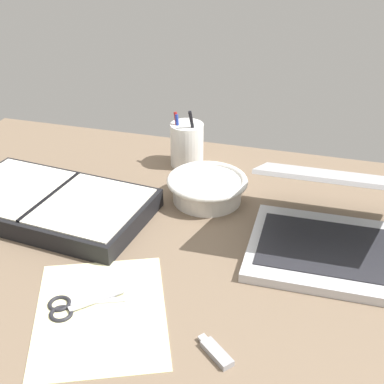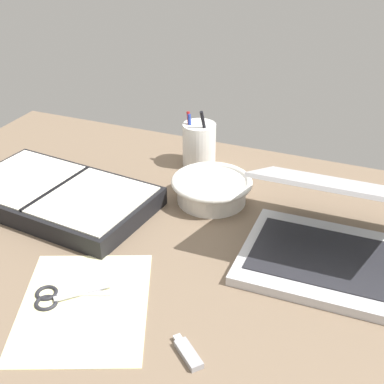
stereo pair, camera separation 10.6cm
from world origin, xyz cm
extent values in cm
cube|color=#75604C|center=(0.00, 0.00, 1.00)|extent=(140.00, 100.00, 2.00)
cube|color=silver|center=(28.44, 6.56, 2.90)|extent=(31.40, 24.78, 1.80)
cube|color=#232328|center=(28.44, 6.56, 3.92)|extent=(27.57, 17.91, 0.24)
cube|color=silver|center=(28.33, 13.98, 15.01)|extent=(31.37, 23.16, 10.24)
cube|color=silver|center=(28.34, 13.54, 14.82)|extent=(28.85, 20.70, 8.85)
cylinder|color=silver|center=(0.60, 20.22, 4.40)|extent=(15.06, 15.06, 4.81)
torus|color=silver|center=(0.60, 20.22, 6.81)|extent=(17.72, 17.72, 1.42)
cylinder|color=white|center=(-8.64, 35.85, 7.35)|extent=(8.11, 8.11, 10.70)
cylinder|color=black|center=(-6.55, 35.08, 10.13)|extent=(2.08, 4.27, 14.04)
cylinder|color=#233899|center=(-10.25, 34.31, 9.17)|extent=(2.27, 2.33, 12.36)
cylinder|color=#B21E1E|center=(-10.21, 34.27, 9.45)|extent=(3.25, 3.23, 12.74)
cube|color=black|center=(-29.58, 5.90, 4.00)|extent=(43.29, 27.82, 4.01)
cube|color=silver|center=(-39.47, 6.97, 6.16)|extent=(21.30, 23.38, 0.30)
cube|color=silver|center=(-19.69, 4.83, 6.16)|extent=(21.30, 23.38, 0.30)
cube|color=black|center=(-29.58, 5.90, 6.31)|extent=(3.10, 21.41, 0.30)
cube|color=#B7B7BC|center=(-8.59, -17.49, 2.60)|extent=(7.53, 7.72, 0.30)
cube|color=#B7B7BC|center=(-8.59, -17.49, 2.30)|extent=(9.34, 4.69, 0.30)
torus|color=#232328|center=(-12.82, -21.85, 2.30)|extent=(3.90, 3.90, 0.70)
torus|color=#232328|center=(-14.23, -19.76, 2.30)|extent=(3.90, 3.90, 0.70)
cube|color=#F4EFB2|center=(-6.87, -19.67, 2.08)|extent=(29.96, 33.19, 0.16)
cube|color=#99999E|center=(13.46, -23.27, 2.50)|extent=(5.87, 5.41, 1.00)
cube|color=silver|center=(10.72, -20.94, 2.50)|extent=(1.69, 1.69, 0.60)
camera|label=1|loc=(25.53, -78.59, 62.38)|focal=50.00mm
camera|label=2|loc=(35.52, -75.10, 62.38)|focal=50.00mm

